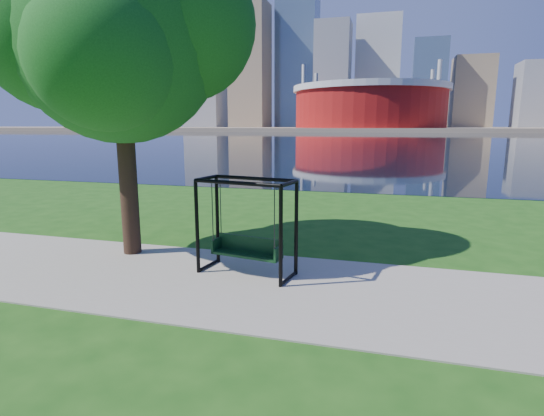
% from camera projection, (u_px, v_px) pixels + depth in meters
% --- Properties ---
extents(ground, '(900.00, 900.00, 0.00)m').
position_uv_depth(ground, '(273.00, 278.00, 8.87)').
color(ground, '#1E5114').
rests_on(ground, ground).
extents(path, '(120.00, 4.00, 0.03)m').
position_uv_depth(path, '(266.00, 286.00, 8.40)').
color(path, '#9E937F').
rests_on(path, ground).
extents(river, '(900.00, 180.00, 0.02)m').
position_uv_depth(river, '(382.00, 138.00, 105.35)').
color(river, black).
rests_on(river, ground).
extents(far_bank, '(900.00, 228.00, 2.00)m').
position_uv_depth(far_bank, '(388.00, 129.00, 298.11)').
color(far_bank, '#937F60').
rests_on(far_bank, ground).
extents(stadium, '(83.00, 83.00, 32.00)m').
position_uv_depth(stadium, '(369.00, 105.00, 231.05)').
color(stadium, maroon).
rests_on(stadium, far_bank).
extents(skyline, '(392.00, 66.00, 96.50)m').
position_uv_depth(skyline, '(385.00, 79.00, 305.23)').
color(skyline, gray).
rests_on(skyline, far_bank).
extents(swing, '(2.14, 1.20, 2.07)m').
position_uv_depth(swing, '(247.00, 229.00, 8.94)').
color(swing, black).
rests_on(swing, ground).
extents(park_tree, '(6.01, 5.43, 7.47)m').
position_uv_depth(park_tree, '(118.00, 35.00, 9.68)').
color(park_tree, black).
rests_on(park_tree, ground).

